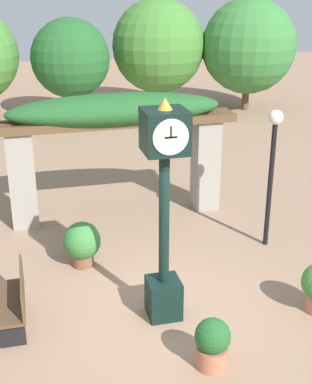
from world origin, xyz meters
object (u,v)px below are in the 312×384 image
(potted_plant_near_right, at_px, (212,343))
(potted_plant_far_left, at_px, (82,243))
(pedestal_clock, at_px, (164,204))
(park_bench, at_px, (15,301))
(lamp_post, at_px, (273,154))

(potted_plant_near_right, relative_size, potted_plant_far_left, 0.86)
(pedestal_clock, bearing_deg, potted_plant_near_right, -76.10)
(pedestal_clock, xyz_separation_m, potted_plant_far_left, (-1.07, 1.95, -1.48))
(park_bench, xyz_separation_m, lamp_post, (5.00, 1.58, 1.53))
(pedestal_clock, xyz_separation_m, lamp_post, (2.69, 1.91, -0.01))
(potted_plant_far_left, height_order, lamp_post, lamp_post)
(pedestal_clock, height_order, park_bench, pedestal_clock)
(potted_plant_near_right, xyz_separation_m, potted_plant_far_left, (-1.41, 3.31, 0.09))
(pedestal_clock, height_order, potted_plant_near_right, pedestal_clock)
(potted_plant_near_right, bearing_deg, pedestal_clock, 103.90)
(potted_plant_near_right, distance_m, lamp_post, 4.32)
(lamp_post, bearing_deg, park_bench, -162.46)
(potted_plant_near_right, height_order, potted_plant_far_left, potted_plant_far_left)
(pedestal_clock, bearing_deg, potted_plant_far_left, 118.78)
(pedestal_clock, distance_m, potted_plant_near_right, 2.11)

